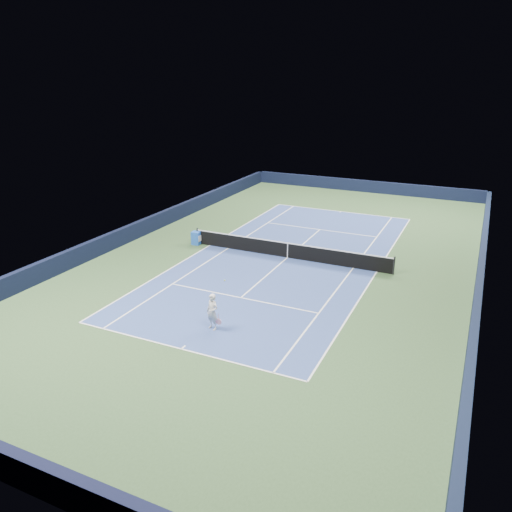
% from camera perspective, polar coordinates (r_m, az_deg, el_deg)
% --- Properties ---
extents(ground, '(40.00, 40.00, 0.00)m').
position_cam_1_polar(ground, '(30.69, 3.61, -0.19)').
color(ground, '#2F4A28').
rests_on(ground, ground).
extents(wall_far, '(22.00, 0.35, 1.10)m').
position_cam_1_polar(wall_far, '(48.86, 12.27, 7.82)').
color(wall_far, black).
rests_on(wall_far, ground).
extents(wall_near, '(22.00, 0.35, 1.10)m').
position_cam_1_polar(wall_near, '(16.11, -25.32, -21.18)').
color(wall_near, black).
rests_on(wall_near, ground).
extents(wall_right, '(0.35, 40.00, 1.10)m').
position_cam_1_polar(wall_right, '(28.70, 24.18, -2.33)').
color(wall_right, black).
rests_on(wall_right, ground).
extents(wall_left, '(0.35, 40.00, 1.10)m').
position_cam_1_polar(wall_left, '(35.66, -12.79, 3.21)').
color(wall_left, black).
rests_on(wall_left, ground).
extents(court_surface, '(10.97, 23.77, 0.01)m').
position_cam_1_polar(court_surface, '(30.69, 3.61, -0.19)').
color(court_surface, navy).
rests_on(court_surface, ground).
extents(baseline_far, '(10.97, 0.08, 0.00)m').
position_cam_1_polar(baseline_far, '(41.48, 9.67, 5.04)').
color(baseline_far, white).
rests_on(baseline_far, ground).
extents(baseline_near, '(10.97, 0.08, 0.00)m').
position_cam_1_polar(baseline_near, '(21.10, -8.53, -10.46)').
color(baseline_near, white).
rests_on(baseline_near, ground).
extents(sideline_doubles_right, '(0.08, 23.77, 0.00)m').
position_cam_1_polar(sideline_doubles_right, '(29.30, 13.64, -1.75)').
color(sideline_doubles_right, white).
rests_on(sideline_doubles_right, ground).
extents(sideline_doubles_left, '(0.08, 23.77, 0.00)m').
position_cam_1_polar(sideline_doubles_left, '(32.95, -5.30, 1.23)').
color(sideline_doubles_left, white).
rests_on(sideline_doubles_left, ground).
extents(sideline_singles_right, '(0.08, 23.77, 0.00)m').
position_cam_1_polar(sideline_singles_right, '(29.56, 11.05, -1.35)').
color(sideline_singles_right, white).
rests_on(sideline_singles_right, ground).
extents(sideline_singles_left, '(0.08, 23.77, 0.00)m').
position_cam_1_polar(sideline_singles_left, '(32.31, -3.19, 0.90)').
color(sideline_singles_left, white).
rests_on(sideline_singles_left, ground).
extents(service_line_far, '(8.23, 0.08, 0.00)m').
position_cam_1_polar(service_line_far, '(36.42, 7.31, 3.02)').
color(service_line_far, white).
rests_on(service_line_far, ground).
extents(service_line_near, '(8.23, 0.08, 0.00)m').
position_cam_1_polar(service_line_near, '(25.29, -1.74, -4.78)').
color(service_line_near, white).
rests_on(service_line_near, ground).
extents(center_service_line, '(0.08, 12.80, 0.00)m').
position_cam_1_polar(center_service_line, '(30.69, 3.61, -0.18)').
color(center_service_line, white).
rests_on(center_service_line, ground).
extents(center_mark_far, '(0.08, 0.30, 0.00)m').
position_cam_1_polar(center_mark_far, '(41.34, 9.62, 4.99)').
color(center_mark_far, white).
rests_on(center_mark_far, ground).
extents(center_mark_near, '(0.08, 0.30, 0.00)m').
position_cam_1_polar(center_mark_near, '(21.21, -8.31, -10.28)').
color(center_mark_near, white).
rests_on(center_mark_near, ground).
extents(tennis_net, '(12.90, 0.10, 1.07)m').
position_cam_1_polar(tennis_net, '(30.52, 3.63, 0.70)').
color(tennis_net, black).
rests_on(tennis_net, ground).
extents(sponsor_cube, '(0.59, 0.51, 0.87)m').
position_cam_1_polar(sponsor_cube, '(33.11, -6.84, 2.05)').
color(sponsor_cube, blue).
rests_on(sponsor_cube, ground).
extents(tennis_player, '(0.82, 1.31, 2.00)m').
position_cam_1_polar(tennis_player, '(22.06, -5.00, -6.39)').
color(tennis_player, silver).
rests_on(tennis_player, ground).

